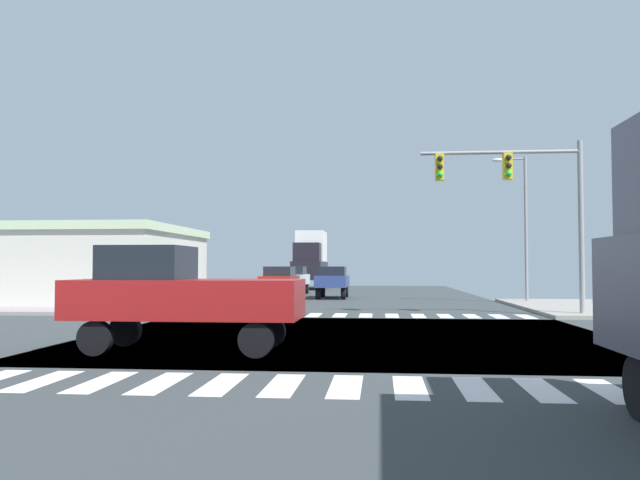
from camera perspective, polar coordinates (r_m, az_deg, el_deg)
name	(u,v)px	position (r m, az deg, el deg)	size (l,w,h in m)	color
ground	(351,337)	(17.59, 2.75, -8.61)	(90.00, 90.00, 0.05)	#353A3C
sidewalk_corner_nw	(90,304)	(32.59, -19.81, -5.42)	(12.00, 12.00, 0.14)	gray
crosswalk_near	(314,386)	(10.39, -0.52, -12.82)	(13.50, 2.00, 0.01)	white
crosswalk_far	(353,315)	(24.86, 2.94, -6.71)	(13.50, 2.00, 0.01)	white
traffic_signal_mast	(518,187)	(25.57, 17.21, 4.49)	(6.07, 0.55, 6.65)	gray
street_lamp	(521,215)	(34.66, 17.42, 2.16)	(1.78, 0.32, 7.56)	gray
bank_building	(51,265)	(36.03, -22.84, -2.06)	(15.58, 10.28, 3.91)	beige
sedan_nearside_1	(333,279)	(38.06, 1.13, -3.52)	(1.80, 4.30, 1.88)	black
pickup_farside_1	(179,293)	(14.68, -12.44, -4.64)	(5.10, 2.00, 2.35)	black
sedan_queued_3	(293,278)	(43.10, -2.40, -3.38)	(1.80, 4.30, 1.88)	black
sedan_leading_4	(280,280)	(37.30, -3.61, -3.54)	(1.80, 4.30, 1.88)	black
box_truck_inner_2	(310,258)	(53.76, -0.85, -1.64)	(2.40, 7.20, 4.85)	black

